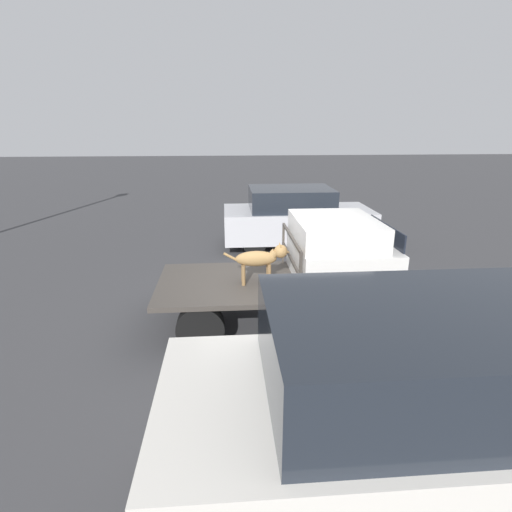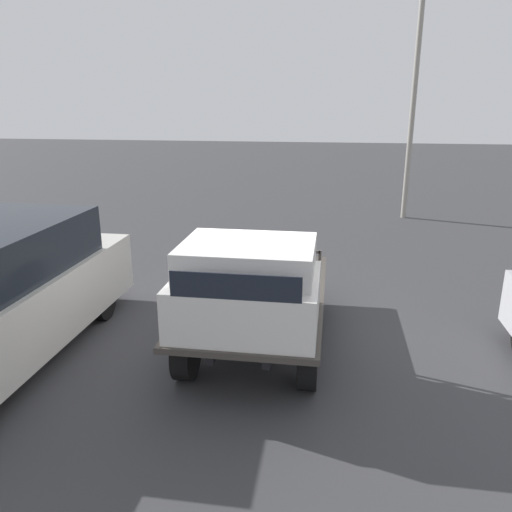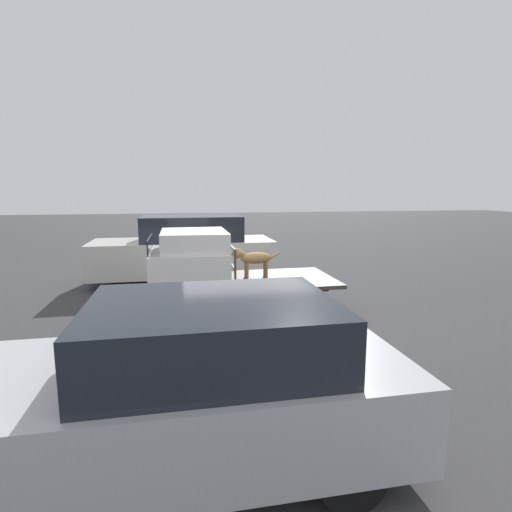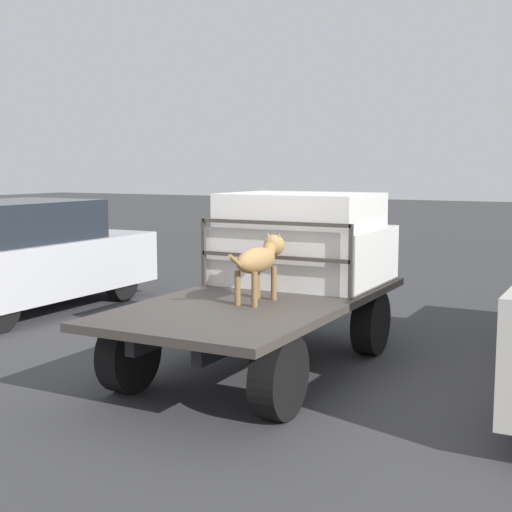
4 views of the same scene
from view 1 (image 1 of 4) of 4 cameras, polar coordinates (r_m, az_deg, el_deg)
ground_plane at (r=7.09m, az=2.43°, el=-9.41°), size 80.00×80.00×0.00m
flatbed_truck at (r=6.84m, az=2.49°, el=-5.11°), size 3.87×1.91×0.79m
truck_cab at (r=6.80m, az=11.69°, el=0.76°), size 1.53×1.79×1.05m
truck_headboard at (r=6.62m, az=5.02°, el=0.77°), size 0.04×1.79×0.77m
dog at (r=6.49m, az=0.82°, el=-0.30°), size 1.09×0.25×0.68m
parked_sedan at (r=11.28m, az=5.68°, el=5.52°), size 4.09×1.86×1.64m
parked_pickup_far at (r=4.04m, az=26.28°, el=-19.29°), size 5.15×1.92×1.92m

